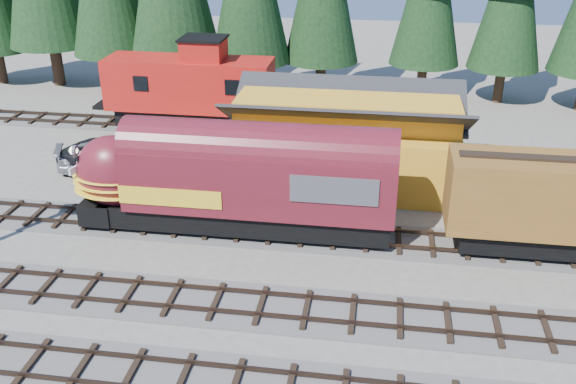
# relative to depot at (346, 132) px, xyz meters

# --- Properties ---
(ground) EXTENTS (120.00, 120.00, 0.00)m
(ground) POSITION_rel_depot_xyz_m (0.00, -10.50, -2.96)
(ground) COLOR #6B665B
(ground) RESTS_ON ground
(track_siding) EXTENTS (68.00, 3.20, 0.33)m
(track_siding) POSITION_rel_depot_xyz_m (10.00, -6.50, -2.90)
(track_siding) COLOR #4C4947
(track_siding) RESTS_ON ground
(track_spur) EXTENTS (32.00, 3.20, 0.33)m
(track_spur) POSITION_rel_depot_xyz_m (-10.00, 7.50, -2.90)
(track_spur) COLOR #4C4947
(track_spur) RESTS_ON ground
(depot) EXTENTS (12.80, 7.00, 5.30)m
(depot) POSITION_rel_depot_xyz_m (0.00, 0.00, 0.00)
(depot) COLOR orange
(depot) RESTS_ON ground
(locomotive) EXTENTS (15.42, 3.07, 4.19)m
(locomotive) POSITION_rel_depot_xyz_m (-5.17, -6.50, -0.50)
(locomotive) COLOR black
(locomotive) RESTS_ON ground
(caboose) EXTENTS (11.13, 3.23, 5.79)m
(caboose) POSITION_rel_depot_xyz_m (-10.96, 7.50, -0.13)
(caboose) COLOR black
(caboose) RESTS_ON ground
(pickup_truck_a) EXTENTS (7.54, 5.24, 1.91)m
(pickup_truck_a) POSITION_rel_depot_xyz_m (-12.91, -1.04, -2.01)
(pickup_truck_a) COLOR black
(pickup_truck_a) RESTS_ON ground
(pickup_truck_b) EXTENTS (5.94, 4.00, 1.60)m
(pickup_truck_b) POSITION_rel_depot_xyz_m (-13.90, -0.30, -2.16)
(pickup_truck_b) COLOR #9B9DA2
(pickup_truck_b) RESTS_ON ground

